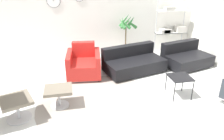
{
  "coord_description": "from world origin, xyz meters",
  "views": [
    {
      "loc": [
        -0.58,
        -3.79,
        2.45
      ],
      "look_at": [
        0.25,
        0.31,
        0.55
      ],
      "focal_mm": 35.0,
      "sensor_mm": 36.0,
      "label": 1
    }
  ],
  "objects": [
    {
      "name": "ground_plane",
      "position": [
        0.0,
        0.0,
        0.0
      ],
      "size": [
        12.0,
        12.0,
        0.0
      ],
      "primitive_type": "plane",
      "color": "silver"
    },
    {
      "name": "wall_back",
      "position": [
        -0.0,
        2.85,
        1.4
      ],
      "size": [
        12.0,
        0.09,
        2.8
      ],
      "color": "silver",
      "rests_on": "ground_plane"
    },
    {
      "name": "round_rug",
      "position": [
        -0.05,
        -0.09,
        0.0
      ],
      "size": [
        2.59,
        2.59,
        0.01
      ],
      "color": "gray",
      "rests_on": "ground_plane"
    },
    {
      "name": "ottoman",
      "position": [
        -0.87,
        0.02,
        0.31
      ],
      "size": [
        0.53,
        0.45,
        0.4
      ],
      "color": "#BCBCC1",
      "rests_on": "ground_plane"
    },
    {
      "name": "armchair_red",
      "position": [
        -0.27,
        1.33,
        0.29
      ],
      "size": [
        0.91,
        0.96,
        0.8
      ],
      "rotation": [
        0.0,
        0.0,
        3.04
      ],
      "color": "silver",
      "rests_on": "ground_plane"
    },
    {
      "name": "couch_low",
      "position": [
        1.03,
        1.33,
        0.24
      ],
      "size": [
        1.7,
        1.21,
        0.65
      ],
      "rotation": [
        0.0,
        0.0,
        3.4
      ],
      "color": "black",
      "rests_on": "ground_plane"
    },
    {
      "name": "couch_second",
      "position": [
        2.57,
        1.38,
        0.24
      ],
      "size": [
        1.4,
        1.13,
        0.65
      ],
      "rotation": [
        0.0,
        0.0,
        3.4
      ],
      "color": "black",
      "rests_on": "ground_plane"
    },
    {
      "name": "side_table",
      "position": [
        1.6,
        -0.12,
        0.42
      ],
      "size": [
        0.44,
        0.44,
        0.46
      ],
      "color": "black",
      "rests_on": "ground_plane"
    },
    {
      "name": "potted_plant",
      "position": [
        1.11,
        2.4,
        0.61
      ],
      "size": [
        0.55,
        0.57,
        1.32
      ],
      "color": "silver",
      "rests_on": "ground_plane"
    },
    {
      "name": "shelf_unit",
      "position": [
        2.67,
        2.62,
        0.87
      ],
      "size": [
        1.01,
        0.28,
        1.67
      ],
      "color": "#BCBCC1",
      "rests_on": "ground_plane"
    }
  ]
}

